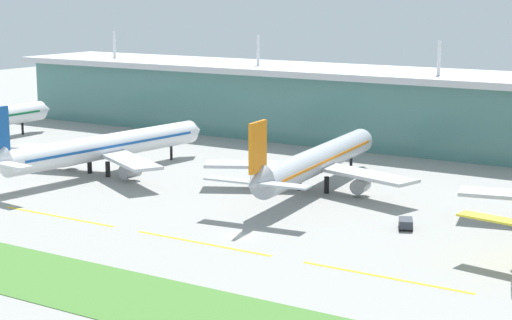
{
  "coord_description": "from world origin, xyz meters",
  "views": [
    {
      "loc": [
        81.59,
        -123.7,
        42.12
      ],
      "look_at": [
        -16.19,
        30.85,
        7.0
      ],
      "focal_mm": 61.04,
      "sensor_mm": 36.0,
      "label": 1
    }
  ],
  "objects": [
    {
      "name": "ground_plane",
      "position": [
        0.0,
        0.0,
        0.0
      ],
      "size": [
        600.0,
        600.0,
        0.0
      ],
      "primitive_type": "plane",
      "color": "gray"
    },
    {
      "name": "terminal_building",
      "position": [
        -0.0,
        100.53,
        10.67
      ],
      "size": [
        288.0,
        34.0,
        29.93
      ],
      "color": "slate",
      "rests_on": "ground"
    },
    {
      "name": "airliner_near_middle",
      "position": [
        -56.73,
        27.35,
        6.45
      ],
      "size": [
        48.49,
        67.6,
        18.9
      ],
      "color": "white",
      "rests_on": "ground"
    },
    {
      "name": "airliner_center",
      "position": [
        -6.07,
        38.98,
        6.45
      ],
      "size": [
        48.5,
        66.92,
        18.9
      ],
      "color": "#ADB2BC",
      "rests_on": "ground"
    },
    {
      "name": "taxiway_stripe_mid_west",
      "position": [
        -37.0,
        -7.34,
        0.02
      ],
      "size": [
        28.0,
        0.7,
        0.04
      ],
      "primitive_type": "cube",
      "color": "yellow",
      "rests_on": "ground"
    },
    {
      "name": "taxiway_stripe_centre",
      "position": [
        -3.0,
        -7.34,
        0.02
      ],
      "size": [
        28.0,
        0.7,
        0.04
      ],
      "primitive_type": "cube",
      "color": "yellow",
      "rests_on": "ground"
    },
    {
      "name": "taxiway_stripe_mid_east",
      "position": [
        31.0,
        -7.34,
        0.02
      ],
      "size": [
        28.0,
        0.7,
        0.04
      ],
      "primitive_type": "cube",
      "color": "yellow",
      "rests_on": "ground"
    },
    {
      "name": "grass_verge",
      "position": [
        0.0,
        -34.67,
        0.05
      ],
      "size": [
        300.0,
        18.0,
        0.1
      ],
      "primitive_type": "cube",
      "color": "#477A33",
      "rests_on": "ground"
    },
    {
      "name": "pushback_tug",
      "position": [
        22.9,
        20.0,
        1.1
      ],
      "size": [
        4.01,
        5.0,
        1.85
      ],
      "color": "#333842",
      "rests_on": "ground"
    }
  ]
}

